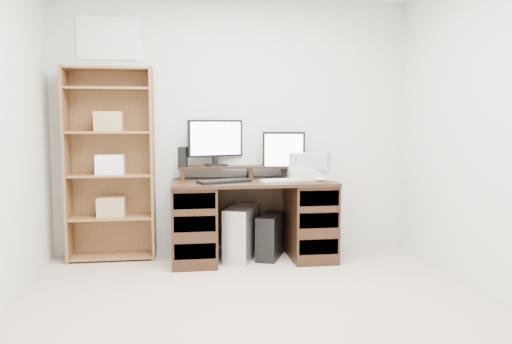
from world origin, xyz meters
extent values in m
cube|color=#BFA995|center=(0.00, 0.00, -0.01)|extent=(3.50, 4.00, 0.02)
cube|color=silver|center=(0.00, 2.01, 1.25)|extent=(3.50, 0.02, 2.50)
cube|color=silver|center=(0.00, -2.01, 1.25)|extent=(3.50, 0.02, 2.50)
cube|color=white|center=(-1.18, 1.99, 2.08)|extent=(0.60, 0.01, 0.40)
cube|color=black|center=(0.14, 1.63, 0.73)|extent=(1.50, 0.70, 0.03)
cube|color=black|center=(-0.41, 1.63, 0.36)|extent=(0.40, 0.66, 0.72)
cube|color=black|center=(0.69, 1.63, 0.36)|extent=(0.40, 0.66, 0.72)
cube|color=black|center=(0.14, 1.96, 0.40)|extent=(1.48, 0.02, 0.65)
cube|color=black|center=(-0.41, 1.30, 0.18)|extent=(0.36, 0.01, 0.14)
cube|color=black|center=(-0.41, 1.30, 0.42)|extent=(0.36, 0.01, 0.14)
cube|color=black|center=(-0.41, 1.30, 0.62)|extent=(0.36, 0.01, 0.14)
cube|color=black|center=(0.69, 1.30, 0.18)|extent=(0.36, 0.01, 0.14)
cube|color=black|center=(0.69, 1.30, 0.42)|extent=(0.36, 0.01, 0.14)
cube|color=black|center=(0.69, 1.30, 0.62)|extent=(0.36, 0.01, 0.14)
cube|color=black|center=(-0.51, 1.85, 0.80)|extent=(0.04, 0.20, 0.10)
cube|color=black|center=(0.14, 1.85, 0.80)|extent=(0.04, 0.20, 0.10)
cube|color=black|center=(0.79, 1.85, 0.80)|extent=(0.04, 0.20, 0.10)
cube|color=black|center=(0.14, 1.85, 0.86)|extent=(1.40, 0.22, 0.02)
cube|color=black|center=(-0.19, 1.88, 0.88)|extent=(0.22, 0.20, 0.02)
cube|color=black|center=(-0.19, 1.90, 0.94)|extent=(0.06, 0.05, 0.10)
cube|color=black|center=(-0.19, 1.90, 1.14)|extent=(0.54, 0.22, 0.36)
cube|color=white|center=(-0.19, 1.88, 1.14)|extent=(0.49, 0.18, 0.32)
cube|color=black|center=(0.46, 1.78, 0.76)|extent=(0.22, 0.19, 0.02)
cube|color=black|center=(0.46, 1.81, 0.82)|extent=(0.06, 0.04, 0.11)
cube|color=black|center=(0.46, 1.81, 1.02)|extent=(0.41, 0.13, 0.36)
cube|color=white|center=(0.46, 1.79, 1.02)|extent=(0.36, 0.08, 0.31)
cube|color=black|center=(-0.51, 1.82, 0.97)|extent=(0.09, 0.09, 0.19)
cube|color=black|center=(-0.14, 1.50, 0.76)|extent=(0.51, 0.33, 0.03)
cube|color=silver|center=(0.41, 1.55, 0.76)|extent=(0.43, 0.21, 0.02)
ellipsoid|color=silver|center=(0.76, 1.49, 0.77)|extent=(0.12, 0.10, 0.04)
cube|color=beige|center=(0.69, 1.67, 0.80)|extent=(0.40, 0.30, 0.10)
cube|color=#959A9F|center=(0.69, 1.67, 0.93)|extent=(0.43, 0.38, 0.15)
cube|color=#ACAEB3|center=(0.02, 1.64, 0.25)|extent=(0.39, 0.55, 0.50)
cube|color=black|center=(0.30, 1.65, 0.21)|extent=(0.33, 0.45, 0.42)
cube|color=#19FF33|center=(0.22, 1.47, 0.30)|extent=(0.01, 0.01, 0.01)
cube|color=brown|center=(-1.57, 1.83, 0.90)|extent=(0.02, 0.30, 1.80)
cube|color=brown|center=(-0.79, 1.83, 0.90)|extent=(0.02, 0.30, 1.80)
cube|color=brown|center=(-1.18, 1.97, 0.90)|extent=(0.80, 0.01, 1.80)
cube|color=brown|center=(-1.18, 1.83, 0.03)|extent=(0.75, 0.28, 0.02)
cube|color=brown|center=(-1.18, 1.83, 0.40)|extent=(0.75, 0.28, 0.02)
cube|color=brown|center=(-1.18, 1.83, 0.80)|extent=(0.75, 0.28, 0.02)
cube|color=brown|center=(-1.18, 1.83, 1.20)|extent=(0.75, 0.28, 0.02)
cube|color=brown|center=(-1.18, 1.83, 1.60)|extent=(0.75, 0.28, 0.02)
cube|color=brown|center=(-1.18, 1.83, 1.78)|extent=(0.75, 0.28, 0.02)
cube|color=#A07F54|center=(-1.18, 1.83, 0.50)|extent=(0.25, 0.20, 0.18)
cube|color=white|center=(-1.18, 1.83, 0.90)|extent=(0.25, 0.20, 0.18)
cube|color=#A07F54|center=(-1.18, 1.83, 1.30)|extent=(0.25, 0.20, 0.18)
camera|label=1|loc=(-0.49, -2.95, 1.28)|focal=35.00mm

